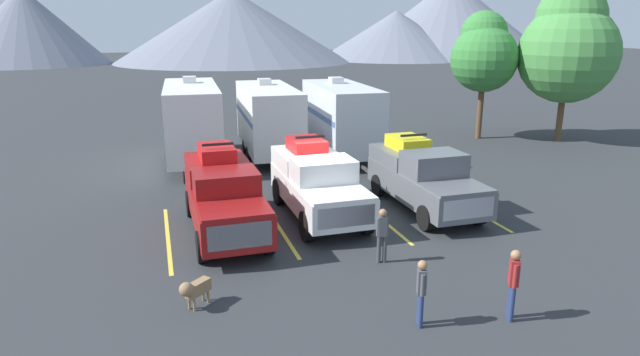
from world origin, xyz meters
name	(u,v)px	position (x,y,z in m)	size (l,w,h in m)	color
ground_plane	(326,217)	(0.00, 0.00, 0.00)	(240.00, 240.00, 0.00)	#2D3033
pickup_truck_a	(223,194)	(-3.41, -0.20, 1.21)	(2.15, 5.75, 2.65)	maroon
pickup_truck_b	(317,181)	(-0.23, 0.32, 1.20)	(2.21, 5.44, 2.62)	white
pickup_truck_c	(423,176)	(3.59, 0.05, 1.15)	(2.20, 5.57, 2.49)	#595B60
lot_stripe_a	(168,238)	(-5.18, -0.32, 0.00)	(0.12, 5.50, 0.01)	gold
lot_stripe_b	(278,226)	(-1.73, -0.32, 0.00)	(0.12, 5.50, 0.01)	gold
lot_stripe_c	(377,215)	(1.73, -0.32, 0.00)	(0.12, 5.50, 0.01)	gold
lot_stripe_d	(466,206)	(5.18, -0.32, 0.00)	(0.12, 5.50, 0.01)	gold
camper_trailer_a	(192,119)	(-3.63, 9.05, 2.06)	(2.72, 8.41, 3.92)	white
camper_trailer_b	(268,117)	(-0.03, 9.14, 1.96)	(2.70, 8.02, 3.72)	white
camper_trailer_c	(341,116)	(3.35, 8.14, 1.99)	(2.73, 7.79, 3.79)	silver
person_a	(513,280)	(1.90, -7.48, 0.95)	(0.28, 0.34, 1.65)	navy
person_b	(421,289)	(-0.13, -7.13, 0.88)	(0.24, 0.33, 1.53)	navy
person_c	(382,232)	(0.37, -3.89, 0.89)	(0.33, 0.23, 1.55)	#3F3F42
dog	(193,289)	(-4.73, -4.95, 0.49)	(0.77, 0.70, 0.74)	olive
tree_a	(484,53)	(12.37, 10.20, 4.78)	(3.67, 3.67, 7.04)	brown
tree_b	(568,45)	(16.19, 8.19, 5.21)	(5.22, 5.22, 8.41)	brown
mountain_ridge	(210,21)	(4.97, 81.11, 6.76)	(139.21, 43.15, 15.37)	slate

